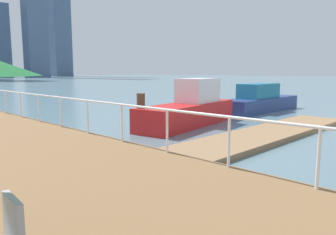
% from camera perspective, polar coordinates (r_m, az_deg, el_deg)
% --- Properties ---
extents(ground_plane, '(300.00, 300.00, 0.00)m').
position_cam_1_polar(ground_plane, '(20.91, -20.65, 1.06)').
color(ground_plane, slate).
extents(floating_dock, '(11.08, 2.00, 0.18)m').
position_cam_1_polar(floating_dock, '(12.34, 16.44, -2.89)').
color(floating_dock, '#93704C').
rests_on(floating_dock, ground_plane).
extents(boardwalk_railing, '(0.06, 30.23, 1.08)m').
position_cam_1_polar(boardwalk_railing, '(9.90, -11.18, 1.43)').
color(boardwalk_railing, white).
rests_on(boardwalk_railing, boardwalk).
extents(dock_piling_2, '(0.32, 0.32, 1.53)m').
position_cam_1_polar(dock_piling_2, '(12.57, -4.74, 0.74)').
color(dock_piling_2, brown).
rests_on(dock_piling_2, ground_plane).
extents(moored_boat_1, '(6.53, 1.72, 1.65)m').
position_cam_1_polar(moored_boat_1, '(20.19, 15.80, 2.81)').
color(moored_boat_1, navy).
rests_on(moored_boat_1, ground_plane).
extents(moored_boat_4, '(6.17, 2.60, 2.04)m').
position_cam_1_polar(moored_boat_4, '(14.49, 3.95, 1.55)').
color(moored_boat_4, red).
rests_on(moored_boat_4, ground_plane).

